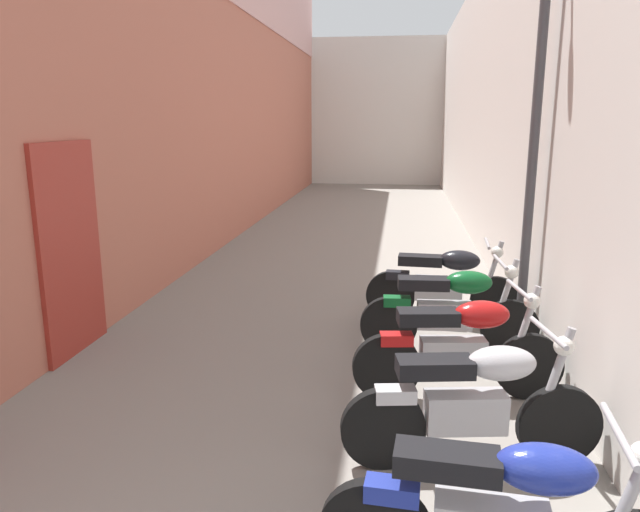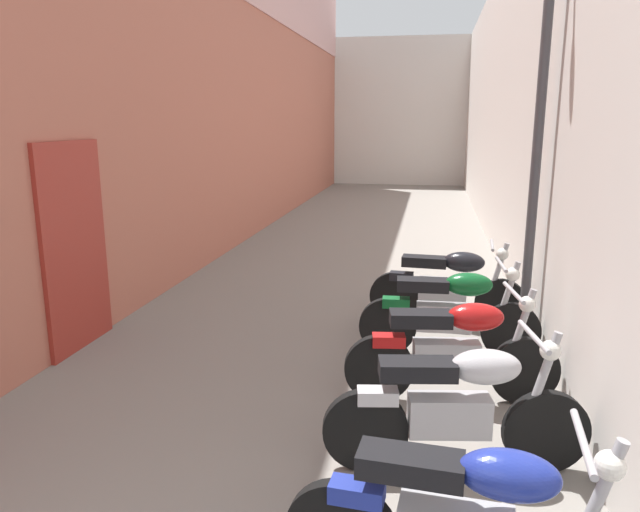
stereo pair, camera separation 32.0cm
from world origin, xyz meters
name	(u,v)px [view 1 (the left image)]	position (x,y,z in m)	size (l,w,h in m)	color
ground_plane	(339,271)	(0.00, 9.36, 0.00)	(38.72, 38.72, 0.00)	gray
building_left	(210,21)	(-2.63, 11.32, 4.18)	(0.45, 22.72, 8.28)	#B76651
building_right	(498,104)	(2.63, 11.36, 2.68)	(0.45, 22.72, 5.35)	silver
building_far_end	(378,112)	(0.00, 23.72, 2.67)	(7.87, 2.00, 5.33)	silver
motorcycle_third	(475,401)	(1.49, 3.93, 0.50)	(1.84, 0.58, 1.04)	black
motorcycle_fourth	(460,345)	(1.49, 4.99, 0.50)	(1.84, 0.58, 1.04)	black
motorcycle_fifth	(450,308)	(1.49, 6.04, 0.50)	(1.85, 0.58, 1.04)	black
motorcycle_sixth	(444,282)	(1.49, 7.05, 0.50)	(1.85, 0.58, 1.04)	black
street_lamp	(530,75)	(2.20, 6.45, 2.85)	(0.79, 0.18, 4.90)	#47474C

